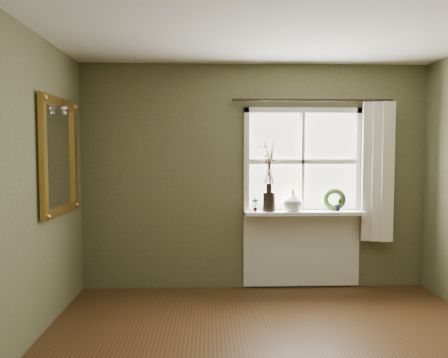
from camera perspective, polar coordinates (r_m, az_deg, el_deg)
wall_back at (r=5.13m, az=3.99°, el=0.27°), size 4.00×0.10×2.60m
window_frame at (r=5.14m, az=10.20°, el=2.24°), size 1.36×0.06×1.24m
window_sill at (r=5.08m, az=10.39°, el=-4.35°), size 1.36×0.26×0.04m
window_apron at (r=5.26m, az=10.07°, el=-8.94°), size 1.36×0.04×0.88m
dark_jug at (r=4.99m, az=5.90°, el=-2.95°), size 0.19×0.19×0.22m
cream_vase at (r=5.03m, az=8.98°, el=-2.78°), size 0.31×0.31×0.24m
wreath at (r=5.19m, az=14.21°, el=-2.92°), size 0.28×0.20×0.27m
potted_plant_left at (r=4.97m, az=4.08°, el=-3.37°), size 0.08×0.06×0.15m
potted_plant_right at (r=5.16m, az=14.69°, el=-3.19°), size 0.10×0.09×0.15m
curtain at (r=5.29m, az=19.35°, el=0.88°), size 0.36×0.12×1.59m
curtain_rod at (r=5.13m, az=11.53°, el=10.05°), size 1.84×0.03×0.03m
gilt_mirror at (r=4.46m, az=-20.69°, el=2.81°), size 0.10×0.93×1.11m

